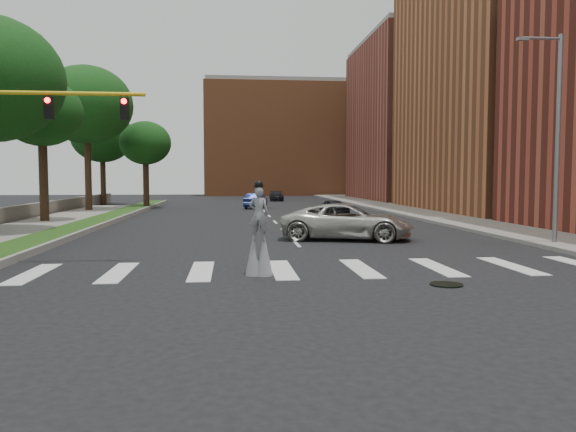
# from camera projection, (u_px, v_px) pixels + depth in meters

# --- Properties ---
(ground_plane) EXTENTS (160.00, 160.00, 0.00)m
(ground_plane) POSITION_uv_depth(u_px,v_px,m) (327.00, 275.00, 17.17)
(ground_plane) COLOR black
(ground_plane) RESTS_ON ground
(grass_median) EXTENTS (2.00, 60.00, 0.25)m
(grass_median) POSITION_uv_depth(u_px,v_px,m) (96.00, 222.00, 35.84)
(grass_median) COLOR #1E4313
(grass_median) RESTS_ON ground
(median_curb) EXTENTS (0.20, 60.00, 0.28)m
(median_curb) POSITION_uv_depth(u_px,v_px,m) (113.00, 221.00, 35.95)
(median_curb) COLOR gray
(median_curb) RESTS_ON ground
(sidewalk_right) EXTENTS (5.00, 90.00, 0.18)m
(sidewalk_right) POSITION_uv_depth(u_px,v_px,m) (431.00, 214.00, 43.25)
(sidewalk_right) COLOR slate
(sidewalk_right) RESTS_ON ground
(stone_wall) EXTENTS (0.50, 56.00, 1.10)m
(stone_wall) POSITION_uv_depth(u_px,v_px,m) (18.00, 214.00, 37.24)
(stone_wall) COLOR #5F5952
(stone_wall) RESTS_ON ground
(manhole) EXTENTS (0.90, 0.90, 0.04)m
(manhole) POSITION_uv_depth(u_px,v_px,m) (446.00, 284.00, 15.49)
(manhole) COLOR black
(manhole) RESTS_ON ground
(building_mid) EXTENTS (16.00, 22.00, 24.00)m
(building_mid) POSITION_uv_depth(u_px,v_px,m) (520.00, 72.00, 48.34)
(building_mid) COLOR #A55A34
(building_mid) RESTS_ON ground
(building_far) EXTENTS (16.00, 22.00, 20.00)m
(building_far) POSITION_uv_depth(u_px,v_px,m) (424.00, 122.00, 72.30)
(building_far) COLOR brown
(building_far) RESTS_ON ground
(building_backdrop) EXTENTS (26.00, 14.00, 18.00)m
(building_backdrop) POSITION_uv_depth(u_px,v_px,m) (283.00, 141.00, 94.56)
(building_backdrop) COLOR #A55A34
(building_backdrop) RESTS_ON ground
(streetlight) EXTENTS (2.05, 0.20, 9.00)m
(streetlight) POSITION_uv_depth(u_px,v_px,m) (556.00, 132.00, 23.89)
(streetlight) COLOR slate
(streetlight) RESTS_ON ground
(traffic_signal) EXTENTS (5.30, 0.23, 6.20)m
(traffic_signal) POSITION_uv_depth(u_px,v_px,m) (25.00, 142.00, 18.87)
(traffic_signal) COLOR black
(traffic_signal) RESTS_ON ground
(stilt_performer) EXTENTS (0.83, 0.59, 2.88)m
(stilt_performer) POSITION_uv_depth(u_px,v_px,m) (259.00, 239.00, 16.95)
(stilt_performer) COLOR black
(stilt_performer) RESTS_ON ground
(suv_crossing) EXTENTS (6.74, 4.42, 1.72)m
(suv_crossing) POSITION_uv_depth(u_px,v_px,m) (347.00, 222.00, 26.69)
(suv_crossing) COLOR beige
(suv_crossing) RESTS_ON ground
(car_near) EXTENTS (2.17, 3.72, 1.19)m
(car_near) POSITION_uv_depth(u_px,v_px,m) (334.00, 207.00, 44.58)
(car_near) COLOR black
(car_near) RESTS_ON ground
(car_mid) EXTENTS (2.49, 4.56, 1.43)m
(car_mid) POSITION_uv_depth(u_px,v_px,m) (256.00, 201.00, 53.46)
(car_mid) COLOR navy
(car_mid) RESTS_ON ground
(car_far) EXTENTS (1.89, 4.26, 1.21)m
(car_far) POSITION_uv_depth(u_px,v_px,m) (276.00, 196.00, 69.95)
(car_far) COLOR black
(car_far) RESTS_ON ground
(tree_3) EXTENTS (5.08, 5.08, 9.25)m
(tree_3) POSITION_uv_depth(u_px,v_px,m) (42.00, 113.00, 35.57)
(tree_3) COLOR black
(tree_3) RESTS_ON ground
(tree_4) EXTENTS (7.72, 7.72, 12.35)m
(tree_4) POSITION_uv_depth(u_px,v_px,m) (86.00, 105.00, 47.28)
(tree_4) COLOR black
(tree_4) RESTS_ON ground
(tree_5) EXTENTS (6.51, 6.51, 10.05)m
(tree_5) POSITION_uv_depth(u_px,v_px,m) (102.00, 136.00, 59.06)
(tree_5) COLOR black
(tree_5) RESTS_ON ground
(tree_6) EXTENTS (4.80, 4.80, 8.22)m
(tree_6) POSITION_uv_depth(u_px,v_px,m) (145.00, 144.00, 52.75)
(tree_6) COLOR black
(tree_6) RESTS_ON ground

